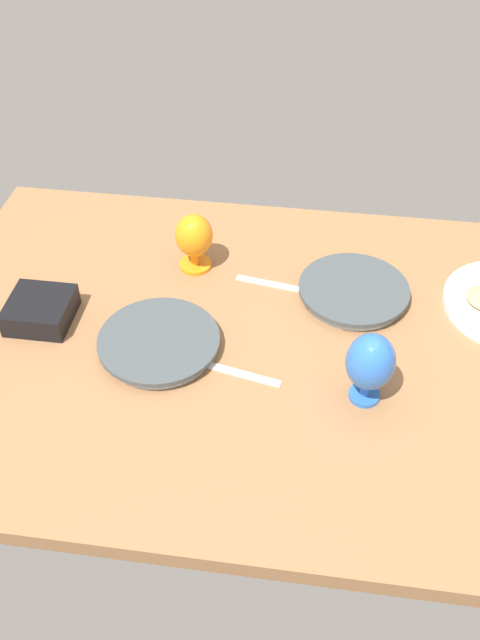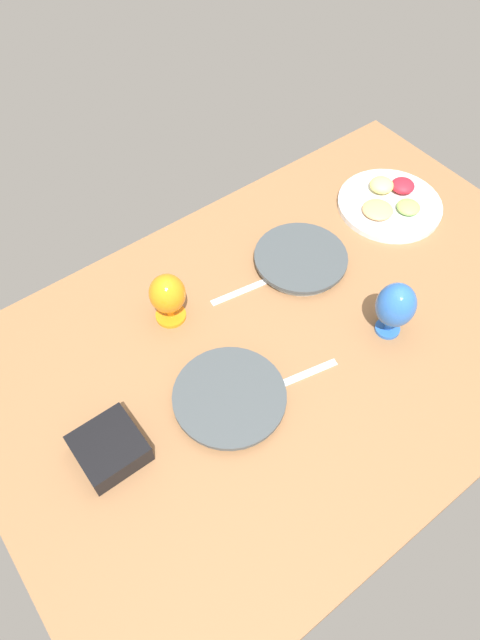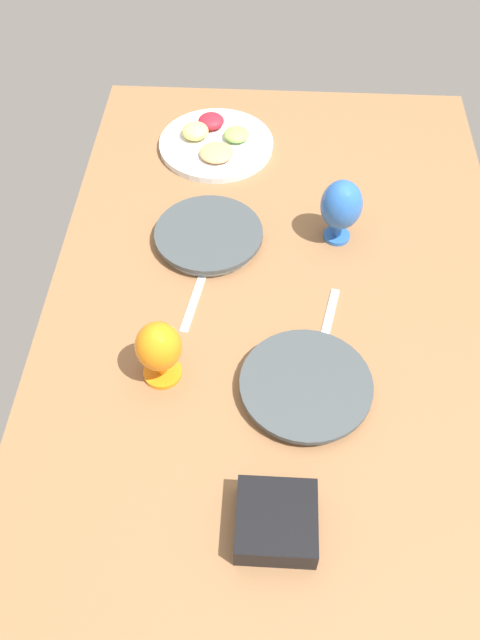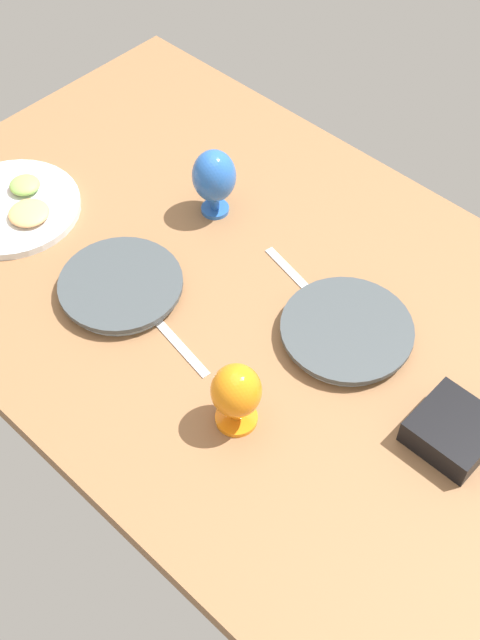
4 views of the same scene
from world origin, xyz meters
TOP-DOWN VIEW (x-y plane):
  - ground_plane at (0.00, 0.00)cm, footprint 160.00×104.00cm
  - dinner_plate_left at (-15.72, -17.41)cm, footprint 25.67×25.67cm
  - dinner_plate_right at (25.35, 5.27)cm, footprint 26.28×26.28cm
  - fruit_platter at (-52.03, -18.70)cm, footprint 30.95×30.95cm
  - hurricane_glass_blue at (-18.53, 13.03)cm, footprint 9.64×9.64cm
  - hurricane_glass_orange at (22.85, -23.52)cm, footprint 9.10×9.10cm
  - square_bowl_black at (53.53, 0.08)cm, footprint 13.76×13.76cm
  - fork_by_left_plate at (3.26, -19.08)cm, footprint 18.06×4.62cm
  - fork_by_right_plate at (7.18, 10.39)cm, footprint 17.98×5.52cm

SIDE VIEW (x-z plane):
  - ground_plane at x=0.00cm, z-range -4.00..0.00cm
  - fork_by_left_plate at x=3.26cm, z-range 0.00..0.60cm
  - fork_by_right_plate at x=7.18cm, z-range 0.00..0.60cm
  - dinner_plate_right at x=25.35cm, z-range 0.06..3.04cm
  - dinner_plate_left at x=-15.72cm, z-range 0.06..3.08cm
  - fruit_platter at x=-52.03cm, z-range -1.19..4.34cm
  - square_bowl_black at x=53.53cm, z-range 0.31..5.82cm
  - hurricane_glass_orange at x=22.85cm, z-range 1.36..16.08cm
  - hurricane_glass_blue at x=-18.53cm, z-range 1.62..18.04cm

